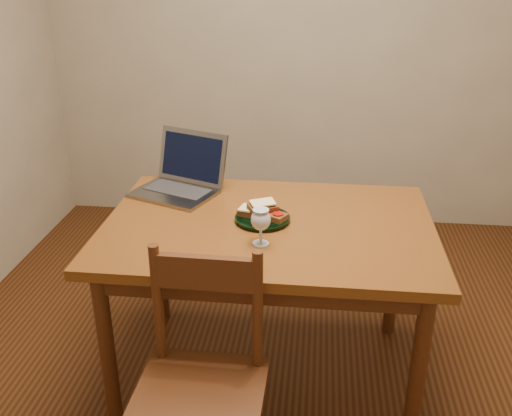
# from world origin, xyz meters

# --- Properties ---
(floor) EXTENTS (3.20, 3.20, 0.02)m
(floor) POSITION_xyz_m (0.00, 0.00, -0.01)
(floor) COLOR black
(floor) RESTS_ON ground
(back_wall) EXTENTS (3.20, 0.02, 2.60)m
(back_wall) POSITION_xyz_m (0.00, 1.61, 1.30)
(back_wall) COLOR gray
(back_wall) RESTS_ON floor
(front_wall) EXTENTS (3.20, 0.02, 2.60)m
(front_wall) POSITION_xyz_m (0.00, -1.61, 1.30)
(front_wall) COLOR gray
(front_wall) RESTS_ON floor
(table) EXTENTS (1.30, 0.90, 0.74)m
(table) POSITION_xyz_m (-0.02, -0.07, 0.65)
(table) COLOR #4E290D
(table) RESTS_ON floor
(chair) EXTENTS (0.42, 0.40, 0.44)m
(chair) POSITION_xyz_m (-0.17, -0.68, 0.48)
(chair) COLOR #3B210C
(chair) RESTS_ON floor
(plate) EXTENTS (0.22, 0.22, 0.02)m
(plate) POSITION_xyz_m (-0.04, -0.06, 0.75)
(plate) COLOR black
(plate) RESTS_ON table
(sandwich_cheese) EXTENTS (0.13, 0.10, 0.04)m
(sandwich_cheese) POSITION_xyz_m (-0.08, -0.05, 0.78)
(sandwich_cheese) COLOR #381E0C
(sandwich_cheese) RESTS_ON plate
(sandwich_tomato) EXTENTS (0.13, 0.11, 0.03)m
(sandwich_tomato) POSITION_xyz_m (0.00, -0.07, 0.78)
(sandwich_tomato) COLOR #381E0C
(sandwich_tomato) RESTS_ON plate
(sandwich_top) EXTENTS (0.13, 0.11, 0.03)m
(sandwich_top) POSITION_xyz_m (-0.04, -0.05, 0.80)
(sandwich_top) COLOR #381E0C
(sandwich_top) RESTS_ON plate
(milk_glass) EXTENTS (0.07, 0.07, 0.14)m
(milk_glass) POSITION_xyz_m (-0.03, -0.25, 0.81)
(milk_glass) COLOR white
(milk_glass) RESTS_ON table
(laptop) EXTENTS (0.44, 0.42, 0.25)m
(laptop) POSITION_xyz_m (-0.43, 0.23, 0.81)
(laptop) COLOR slate
(laptop) RESTS_ON table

